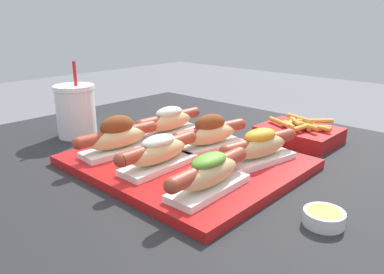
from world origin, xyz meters
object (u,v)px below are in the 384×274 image
(hot_dog_2, at_px, (209,173))
(hot_dog_3, at_px, (169,121))
(hot_dog_4, at_px, (210,133))
(hot_dog_1, at_px, (159,152))
(serving_tray, at_px, (185,162))
(fries_basket, at_px, (299,133))
(hot_dog_0, at_px, (118,137))
(drink_cup, at_px, (76,111))
(sauce_bowl, at_px, (324,217))
(hot_dog_5, at_px, (259,146))

(hot_dog_2, height_order, hot_dog_3, hot_dog_3)
(hot_dog_4, bearing_deg, hot_dog_1, -89.55)
(serving_tray, distance_m, fries_basket, 0.32)
(hot_dog_4, height_order, fries_basket, hot_dog_4)
(serving_tray, height_order, hot_dog_0, hot_dog_0)
(serving_tray, height_order, drink_cup, drink_cup)
(sauce_bowl, bearing_deg, hot_dog_3, 165.63)
(hot_dog_5, bearing_deg, fries_basket, 97.57)
(hot_dog_4, bearing_deg, fries_basket, 68.28)
(hot_dog_1, distance_m, drink_cup, 0.35)
(hot_dog_5, bearing_deg, hot_dog_3, 178.51)
(drink_cup, bearing_deg, hot_dog_5, 14.69)
(hot_dog_3, distance_m, sauce_bowl, 0.46)
(hot_dog_2, height_order, drink_cup, drink_cup)
(serving_tray, bearing_deg, sauce_bowl, -4.84)
(hot_dog_3, bearing_deg, hot_dog_5, -1.49)
(serving_tray, relative_size, hot_dog_2, 2.14)
(sauce_bowl, bearing_deg, hot_dog_5, 149.74)
(serving_tray, xyz_separation_m, hot_dog_5, (0.12, 0.08, 0.04))
(hot_dog_0, height_order, hot_dog_4, hot_dog_0)
(hot_dog_3, xyz_separation_m, drink_cup, (-0.21, -0.13, 0.02))
(hot_dog_0, distance_m, fries_basket, 0.44)
(hot_dog_0, bearing_deg, sauce_bowl, 6.45)
(hot_dog_2, bearing_deg, hot_dog_0, 177.86)
(hot_dog_5, relative_size, drink_cup, 1.03)
(serving_tray, xyz_separation_m, hot_dog_0, (-0.13, -0.08, 0.04))
(serving_tray, height_order, fries_basket, fries_basket)
(serving_tray, bearing_deg, hot_dog_1, -88.08)
(hot_dog_3, height_order, fries_basket, hot_dog_3)
(serving_tray, distance_m, hot_dog_2, 0.17)
(sauce_bowl, bearing_deg, drink_cup, -178.68)
(hot_dog_5, bearing_deg, serving_tray, -146.59)
(hot_dog_1, height_order, hot_dog_5, hot_dog_5)
(hot_dog_0, height_order, drink_cup, drink_cup)
(fries_basket, bearing_deg, hot_dog_3, -136.59)
(hot_dog_2, height_order, hot_dog_5, hot_dog_5)
(drink_cup, bearing_deg, hot_dog_3, 32.19)
(hot_dog_1, relative_size, sauce_bowl, 3.31)
(hot_dog_1, height_order, drink_cup, drink_cup)
(hot_dog_1, distance_m, sauce_bowl, 0.31)
(fries_basket, bearing_deg, drink_cup, -141.44)
(hot_dog_1, relative_size, drink_cup, 1.05)
(hot_dog_1, xyz_separation_m, drink_cup, (-0.35, 0.03, 0.02))
(serving_tray, bearing_deg, hot_dog_2, -32.14)
(hot_dog_3, height_order, hot_dog_4, hot_dog_4)
(serving_tray, relative_size, drink_cup, 2.24)
(hot_dog_1, height_order, hot_dog_2, same)
(hot_dog_0, bearing_deg, hot_dog_3, 94.71)
(hot_dog_2, height_order, hot_dog_4, hot_dog_4)
(sauce_bowl, bearing_deg, fries_basket, 122.73)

